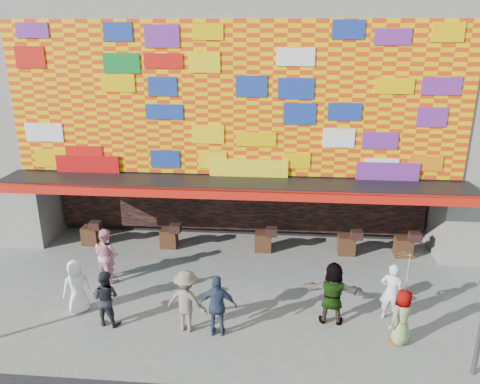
{
  "coord_description": "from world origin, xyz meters",
  "views": [
    {
      "loc": [
        1.52,
        -10.97,
        7.65
      ],
      "look_at": [
        0.38,
        2.0,
        3.15
      ],
      "focal_mm": 35.0,
      "sensor_mm": 36.0,
      "label": 1
    }
  ],
  "objects_px": {
    "ped_f": "(333,293)",
    "ped_h": "(391,292)",
    "ped_c": "(106,298)",
    "parasol": "(408,269)",
    "ped_d": "(186,301)",
    "ped_i": "(106,255)",
    "ped_b": "(107,256)",
    "ped_e": "(218,306)",
    "ped_a": "(77,286)",
    "ped_g": "(402,317)"
  },
  "relations": [
    {
      "from": "ped_f",
      "to": "ped_h",
      "type": "relative_size",
      "value": 1.06
    },
    {
      "from": "ped_c",
      "to": "parasol",
      "type": "relative_size",
      "value": 0.89
    },
    {
      "from": "ped_d",
      "to": "ped_i",
      "type": "distance_m",
      "value": 3.93
    },
    {
      "from": "ped_d",
      "to": "ped_c",
      "type": "bearing_deg",
      "value": 11.96
    },
    {
      "from": "ped_b",
      "to": "ped_e",
      "type": "distance_m",
      "value": 4.81
    },
    {
      "from": "ped_a",
      "to": "ped_f",
      "type": "distance_m",
      "value": 7.17
    },
    {
      "from": "ped_b",
      "to": "ped_c",
      "type": "bearing_deg",
      "value": 119.56
    },
    {
      "from": "ped_f",
      "to": "ped_d",
      "type": "bearing_deg",
      "value": 14.85
    },
    {
      "from": "ped_g",
      "to": "ped_b",
      "type": "bearing_deg",
      "value": -58.85
    },
    {
      "from": "ped_d",
      "to": "ped_e",
      "type": "relative_size",
      "value": 1.01
    },
    {
      "from": "ped_g",
      "to": "ped_h",
      "type": "distance_m",
      "value": 1.05
    },
    {
      "from": "ped_e",
      "to": "ped_i",
      "type": "height_order",
      "value": "ped_i"
    },
    {
      "from": "ped_a",
      "to": "ped_b",
      "type": "distance_m",
      "value": 1.98
    },
    {
      "from": "ped_g",
      "to": "parasol",
      "type": "relative_size",
      "value": 0.84
    },
    {
      "from": "ped_c",
      "to": "ped_h",
      "type": "xyz_separation_m",
      "value": [
        7.77,
        0.89,
        0.05
      ]
    },
    {
      "from": "ped_a",
      "to": "ped_d",
      "type": "relative_size",
      "value": 0.91
    },
    {
      "from": "ped_c",
      "to": "ped_h",
      "type": "distance_m",
      "value": 7.82
    },
    {
      "from": "ped_d",
      "to": "ped_e",
      "type": "bearing_deg",
      "value": -175.69
    },
    {
      "from": "ped_g",
      "to": "ped_i",
      "type": "xyz_separation_m",
      "value": [
        -8.65,
        2.52,
        0.13
      ]
    },
    {
      "from": "ped_c",
      "to": "ped_e",
      "type": "height_order",
      "value": "ped_e"
    },
    {
      "from": "ped_a",
      "to": "ped_h",
      "type": "relative_size",
      "value": 0.94
    },
    {
      "from": "ped_d",
      "to": "ped_i",
      "type": "height_order",
      "value": "ped_i"
    },
    {
      "from": "ped_b",
      "to": "ped_g",
      "type": "distance_m",
      "value": 9.09
    },
    {
      "from": "ped_f",
      "to": "parasol",
      "type": "distance_m",
      "value": 2.21
    },
    {
      "from": "ped_i",
      "to": "parasol",
      "type": "height_order",
      "value": "parasol"
    },
    {
      "from": "ped_f",
      "to": "ped_c",
      "type": "bearing_deg",
      "value": 10.48
    },
    {
      "from": "ped_e",
      "to": "parasol",
      "type": "distance_m",
      "value": 4.88
    },
    {
      "from": "ped_a",
      "to": "ped_e",
      "type": "xyz_separation_m",
      "value": [
        4.13,
        -0.74,
        0.06
      ]
    },
    {
      "from": "ped_f",
      "to": "ped_h",
      "type": "height_order",
      "value": "ped_f"
    },
    {
      "from": "ped_b",
      "to": "ped_h",
      "type": "distance_m",
      "value": 8.79
    },
    {
      "from": "ped_b",
      "to": "parasol",
      "type": "height_order",
      "value": "parasol"
    },
    {
      "from": "ped_b",
      "to": "ped_d",
      "type": "bearing_deg",
      "value": 150.66
    },
    {
      "from": "ped_i",
      "to": "ped_e",
      "type": "bearing_deg",
      "value": 179.98
    },
    {
      "from": "ped_b",
      "to": "ped_g",
      "type": "xyz_separation_m",
      "value": [
        8.69,
        -2.64,
        -0.01
      ]
    },
    {
      "from": "ped_e",
      "to": "ped_h",
      "type": "xyz_separation_m",
      "value": [
        4.67,
        1.12,
        -0.01
      ]
    },
    {
      "from": "ped_d",
      "to": "ped_i",
      "type": "xyz_separation_m",
      "value": [
        -3.08,
        2.44,
        0.01
      ]
    },
    {
      "from": "ped_f",
      "to": "ped_i",
      "type": "distance_m",
      "value": 7.19
    },
    {
      "from": "ped_h",
      "to": "parasol",
      "type": "distance_m",
      "value": 1.65
    },
    {
      "from": "ped_f",
      "to": "ped_i",
      "type": "bearing_deg",
      "value": -9.32
    },
    {
      "from": "ped_b",
      "to": "ped_f",
      "type": "distance_m",
      "value": 7.26
    },
    {
      "from": "ped_c",
      "to": "parasol",
      "type": "distance_m",
      "value": 7.93
    },
    {
      "from": "ped_h",
      "to": "parasol",
      "type": "bearing_deg",
      "value": 114.15
    },
    {
      "from": "parasol",
      "to": "ped_h",
      "type": "bearing_deg",
      "value": 92.66
    },
    {
      "from": "ped_b",
      "to": "ped_c",
      "type": "height_order",
      "value": "ped_c"
    },
    {
      "from": "ped_c",
      "to": "ped_d",
      "type": "bearing_deg",
      "value": -172.24
    },
    {
      "from": "ped_b",
      "to": "parasol",
      "type": "relative_size",
      "value": 0.86
    },
    {
      "from": "ped_g",
      "to": "ped_h",
      "type": "relative_size",
      "value": 0.89
    },
    {
      "from": "ped_b",
      "to": "ped_h",
      "type": "relative_size",
      "value": 0.91
    },
    {
      "from": "ped_c",
      "to": "ped_i",
      "type": "bearing_deg",
      "value": -60.71
    },
    {
      "from": "ped_a",
      "to": "ped_h",
      "type": "distance_m",
      "value": 8.81
    }
  ]
}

